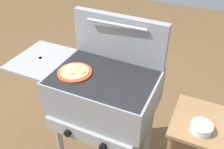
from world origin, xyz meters
TOP-DOWN VIEW (x-y plane):
  - grill at (-0.01, -0.00)m, footprint 0.96×0.53m
  - grill_lid_open at (0.00, 0.21)m, footprint 0.63×0.09m
  - pizza_cheese at (-0.17, -0.06)m, footprint 0.21×0.21m
  - topping_bowl_near at (0.60, -0.08)m, footprint 0.11×0.11m

SIDE VIEW (x-z plane):
  - grill at x=-0.01m, z-range 0.31..1.21m
  - topping_bowl_near at x=0.60m, z-range 0.77..0.81m
  - pizza_cheese at x=-0.17m, z-range 0.89..0.93m
  - grill_lid_open at x=0.00m, z-range 0.90..1.20m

